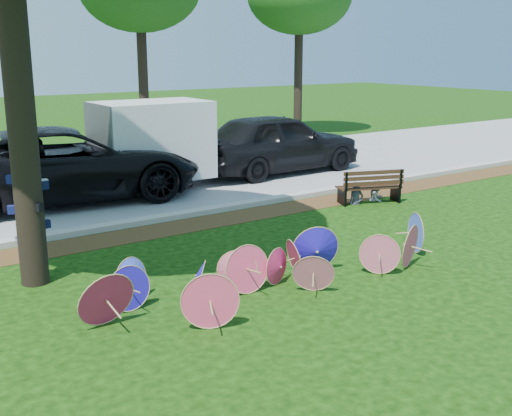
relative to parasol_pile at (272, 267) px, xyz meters
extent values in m
plane|color=black|center=(0.24, -0.51, -0.37)|extent=(90.00, 90.00, 0.00)
cube|color=#472D16|center=(0.24, 3.99, -0.36)|extent=(90.00, 1.00, 0.01)
cube|color=#B7B5AD|center=(0.24, 4.69, -0.31)|extent=(90.00, 0.30, 0.12)
cube|color=gray|center=(0.24, 8.84, -0.36)|extent=(90.00, 8.00, 0.01)
cylinder|color=black|center=(-2.97, 2.40, 2.67)|extent=(0.44, 0.44, 6.08)
cone|color=#D25B75|center=(0.45, -0.47, -0.04)|extent=(0.68, 0.64, 0.66)
cone|color=#516CFF|center=(3.33, -0.03, 0.01)|extent=(0.43, 0.72, 0.75)
cone|color=#C22352|center=(-2.68, 0.17, 0.05)|extent=(0.86, 0.44, 0.83)
cone|color=#D25B75|center=(1.91, -0.45, -0.02)|extent=(0.55, 0.57, 0.69)
cone|color=#2618C5|center=(1.04, 0.17, 0.05)|extent=(0.87, 0.56, 0.84)
cone|color=#C22352|center=(0.20, 0.08, -0.06)|extent=(0.60, 0.31, 0.61)
cone|color=#D25B75|center=(-0.50, 0.22, -0.04)|extent=(0.58, 0.51, 0.66)
cone|color=#2618C5|center=(-2.19, 0.52, -0.03)|extent=(0.68, 0.21, 0.68)
cone|color=#C22352|center=(0.67, 0.21, -0.04)|extent=(0.42, 0.70, 0.66)
cone|color=#F64470|center=(-1.54, -0.69, 0.03)|extent=(0.78, 0.48, 0.81)
cone|color=#2618C5|center=(-1.02, 0.52, -0.10)|extent=(0.49, 0.57, 0.53)
cone|color=#F64470|center=(2.53, -0.49, 0.01)|extent=(0.78, 0.49, 0.77)
cone|color=#F64470|center=(-0.40, 0.13, 0.02)|extent=(0.78, 0.26, 0.78)
cone|color=#516CFF|center=(-2.00, 0.72, -0.02)|extent=(0.71, 0.48, 0.70)
imported|color=black|center=(-0.60, 7.70, 0.54)|extent=(6.85, 3.68, 1.83)
imported|color=black|center=(5.86, 7.73, 0.54)|extent=(5.40, 2.27, 1.82)
cube|color=silver|center=(1.77, 7.77, 0.94)|extent=(2.92, 1.87, 2.63)
imported|color=#3B4051|center=(5.02, 3.38, 0.15)|extent=(0.43, 0.34, 1.05)
imported|color=silver|center=(5.72, 3.38, 0.13)|extent=(0.58, 0.50, 1.00)
cylinder|color=black|center=(4.73, 14.51, 2.13)|extent=(0.36, 0.36, 5.00)
cylinder|color=black|center=(11.94, 14.39, 2.13)|extent=(0.36, 0.36, 5.00)
camera|label=1|loc=(-5.61, -7.63, 3.31)|focal=45.00mm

